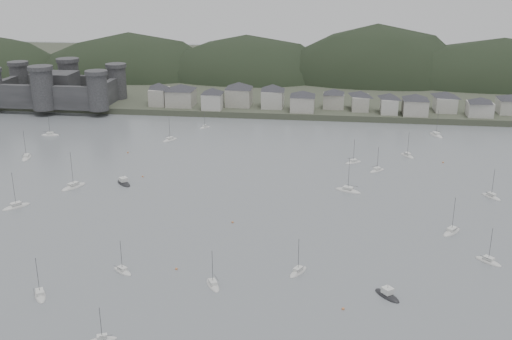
# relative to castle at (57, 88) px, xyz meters

# --- Properties ---
(ground) EXTENTS (900.00, 900.00, 0.00)m
(ground) POSITION_rel_castle_xyz_m (120.00, -179.80, -10.96)
(ground) COLOR slate
(ground) RESTS_ON ground
(far_shore_land) EXTENTS (900.00, 250.00, 3.00)m
(far_shore_land) POSITION_rel_castle_xyz_m (120.00, 115.20, -9.46)
(far_shore_land) COLOR #383D2D
(far_shore_land) RESTS_ON ground
(forested_ridge) EXTENTS (851.55, 103.94, 102.57)m
(forested_ridge) POSITION_rel_castle_xyz_m (124.83, 89.60, -22.25)
(forested_ridge) COLOR black
(forested_ridge) RESTS_ON ground
(castle) EXTENTS (66.00, 43.00, 20.00)m
(castle) POSITION_rel_castle_xyz_m (0.00, 0.00, 0.00)
(castle) COLOR #2D2D30
(castle) RESTS_ON far_shore_land
(waterfront_town) EXTENTS (451.48, 28.46, 12.92)m
(waterfront_town) POSITION_rel_castle_xyz_m (170.59, 3.54, -2.30)
(waterfront_town) COLOR #9A968C
(waterfront_town) RESTS_ON far_shore_land
(moored_fleet) EXTENTS (256.07, 179.21, 13.77)m
(moored_fleet) POSITION_rel_castle_xyz_m (110.60, -119.96, -10.79)
(moored_fleet) COLOR silver
(moored_fleet) RESTS_ON ground
(motor_launch_near) EXTENTS (6.98, 7.63, 3.83)m
(motor_launch_near) POSITION_rel_castle_xyz_m (160.08, -173.84, -10.67)
(motor_launch_near) COLOR black
(motor_launch_near) RESTS_ON ground
(motor_launch_far) EXTENTS (8.01, 8.38, 4.03)m
(motor_launch_far) POSITION_rel_castle_xyz_m (73.47, -108.34, -10.68)
(motor_launch_far) COLOR black
(motor_launch_far) RESTS_ON ground
(mooring_buoys) EXTENTS (170.58, 112.43, 0.70)m
(mooring_buoys) POSITION_rel_castle_xyz_m (122.61, -125.96, -10.81)
(mooring_buoys) COLOR #CA7643
(mooring_buoys) RESTS_ON ground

